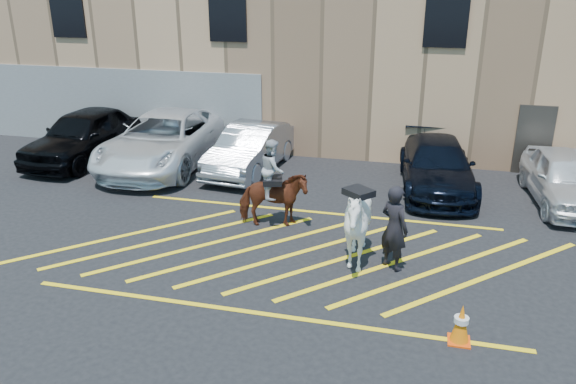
% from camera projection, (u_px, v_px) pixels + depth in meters
% --- Properties ---
extents(ground, '(90.00, 90.00, 0.00)m').
position_uv_depth(ground, '(298.00, 248.00, 13.00)').
color(ground, black).
rests_on(ground, ground).
extents(car_black_suv, '(2.41, 5.24, 1.74)m').
position_uv_depth(car_black_suv, '(85.00, 135.00, 19.06)').
color(car_black_suv, black).
rests_on(car_black_suv, ground).
extents(car_white_pickup, '(3.04, 6.31, 1.73)m').
position_uv_depth(car_white_pickup, '(165.00, 140.00, 18.48)').
color(car_white_pickup, white).
rests_on(car_white_pickup, ground).
extents(car_silver_sedan, '(2.04, 4.63, 1.48)m').
position_uv_depth(car_silver_sedan, '(251.00, 148.00, 18.01)').
color(car_silver_sedan, '#9599A2').
rests_on(car_silver_sedan, ground).
extents(car_blue_suv, '(2.45, 5.08, 1.43)m').
position_uv_depth(car_blue_suv, '(437.00, 165.00, 16.45)').
color(car_blue_suv, black).
rests_on(car_blue_suv, ground).
extents(car_white_suv, '(2.05, 4.43, 1.47)m').
position_uv_depth(car_white_suv, '(566.00, 178.00, 15.34)').
color(car_white_suv, silver).
rests_on(car_white_suv, ground).
extents(handler, '(0.82, 0.78, 1.88)m').
position_uv_depth(handler, '(394.00, 228.00, 11.82)').
color(handler, black).
rests_on(handler, ground).
extents(warehouse, '(32.42, 10.20, 7.30)m').
position_uv_depth(warehouse, '(364.00, 36.00, 22.57)').
color(warehouse, tan).
rests_on(warehouse, ground).
extents(hatching_zone, '(12.60, 5.12, 0.01)m').
position_uv_depth(hatching_zone, '(295.00, 254.00, 12.73)').
color(hatching_zone, yellow).
rests_on(hatching_zone, ground).
extents(mounted_bay, '(1.84, 1.15, 2.25)m').
position_uv_depth(mounted_bay, '(273.00, 192.00, 13.85)').
color(mounted_bay, maroon).
rests_on(mounted_bay, ground).
extents(saddled_white, '(2.28, 2.31, 1.90)m').
position_uv_depth(saddled_white, '(357.00, 225.00, 11.92)').
color(saddled_white, white).
rests_on(saddled_white, ground).
extents(traffic_cone, '(0.38, 0.38, 0.73)m').
position_uv_depth(traffic_cone, '(461.00, 324.00, 9.54)').
color(traffic_cone, '#F04409').
rests_on(traffic_cone, ground).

